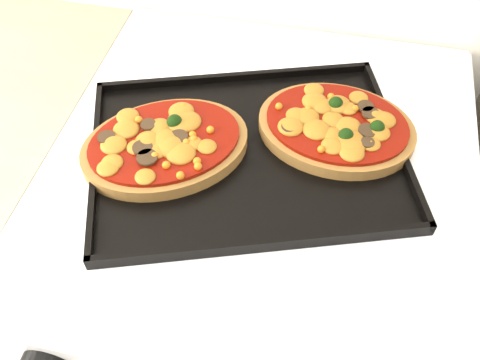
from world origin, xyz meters
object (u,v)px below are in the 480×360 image
(baking_tray, at_px, (248,151))
(pizza_left, at_px, (165,144))
(stove, at_px, (256,298))
(pizza_right, at_px, (336,126))

(baking_tray, relative_size, pizza_left, 1.84)
(stove, xyz_separation_m, baking_tray, (-0.02, -0.01, 0.47))
(stove, relative_size, baking_tray, 2.17)
(stove, height_order, pizza_left, pizza_left)
(stove, bearing_deg, baking_tray, -142.38)
(stove, height_order, baking_tray, baking_tray)
(stove, distance_m, baking_tray, 0.47)
(baking_tray, bearing_deg, stove, 18.55)
(pizza_left, bearing_deg, baking_tray, 12.37)
(pizza_left, xyz_separation_m, pizza_right, (0.22, 0.09, -0.00))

